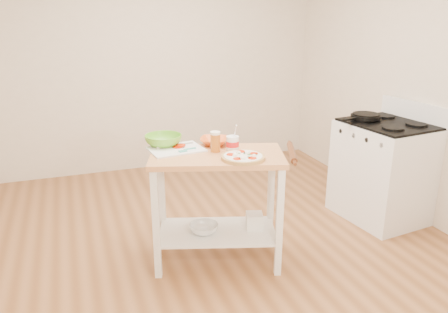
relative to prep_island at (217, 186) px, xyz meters
name	(u,v)px	position (x,y,z in m)	size (l,w,h in m)	color
room_shell	(220,89)	(0.09, 0.18, 0.71)	(4.04, 4.54, 2.74)	#9A6338
prep_island	(217,186)	(0.00, 0.00, 0.00)	(1.11, 0.82, 0.90)	tan
gas_stove	(383,170)	(1.75, 0.22, -0.16)	(0.75, 0.85, 1.11)	white
skillet	(365,116)	(1.61, 0.39, 0.34)	(0.44, 0.28, 0.03)	black
pizza	(243,157)	(0.14, -0.18, 0.28)	(0.32, 0.32, 0.05)	tan
cutting_board	(175,149)	(-0.27, 0.20, 0.27)	(0.43, 0.35, 0.04)	white
spatula	(187,150)	(-0.20, 0.12, 0.28)	(0.15, 0.07, 0.01)	teal
knife	(173,145)	(-0.27, 0.27, 0.28)	(0.27, 0.07, 0.01)	silver
orange_bowl	(214,141)	(0.06, 0.23, 0.29)	(0.23, 0.23, 0.06)	orange
green_bowl	(163,141)	(-0.33, 0.33, 0.31)	(0.29, 0.29, 0.09)	#67B62C
beer_pint	(215,142)	(0.01, 0.06, 0.34)	(0.08, 0.08, 0.16)	#B25F19
yogurt_tub	(232,144)	(0.13, 0.02, 0.32)	(0.10, 0.10, 0.21)	white
rolling_pin	(292,153)	(0.50, -0.23, 0.29)	(0.05, 0.05, 0.41)	#5B2D14
shelf_glass_bowl	(204,228)	(-0.11, 0.00, -0.34)	(0.23, 0.23, 0.07)	silver
shelf_bin	(254,221)	(0.29, -0.06, -0.31)	(0.13, 0.13, 0.13)	white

